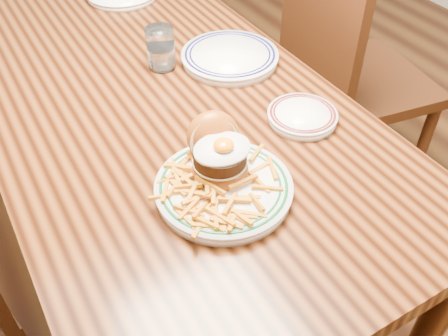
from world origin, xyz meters
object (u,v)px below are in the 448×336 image
main_plate (222,175)px  table (157,119)px  side_plate (302,116)px  chair_right (345,73)px

main_plate → table: bearing=104.0°
table → side_plate: size_ratio=9.50×
main_plate → side_plate: (0.28, 0.10, -0.02)m
chair_right → side_plate: (-0.49, -0.37, 0.24)m
chair_right → main_plate: bearing=40.2°
table → chair_right: bearing=5.6°
table → side_plate: (0.26, -0.29, 0.10)m
table → side_plate: 0.40m
table → chair_right: chair_right is taller
main_plate → chair_right: bearing=48.5°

